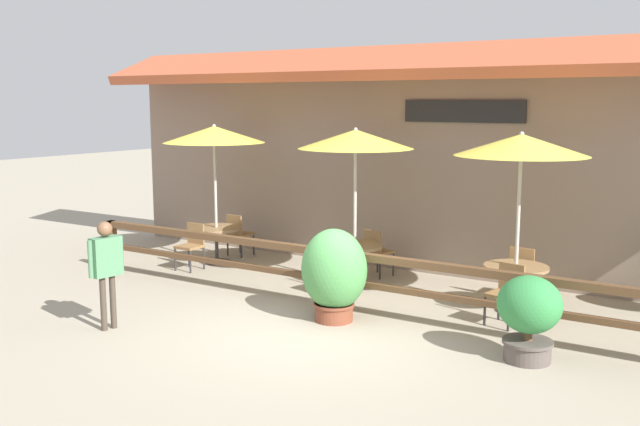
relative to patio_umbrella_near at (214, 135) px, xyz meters
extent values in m
plane|color=#9E937F|center=(3.89, -2.61, -2.53)|extent=(60.00, 60.00, 0.00)
cube|color=gray|center=(3.89, 1.59, -0.73)|extent=(14.00, 0.40, 3.60)
cube|color=#B25133|center=(3.89, 1.04, 1.34)|extent=(14.28, 1.48, 0.70)
cube|color=black|center=(4.54, 1.36, 0.47)|extent=(2.22, 0.04, 0.39)
cube|color=brown|center=(3.89, -1.56, -1.64)|extent=(10.40, 0.14, 0.11)
cube|color=brown|center=(3.89, -1.56, -2.06)|extent=(10.40, 0.10, 0.09)
cube|color=brown|center=(-1.24, -1.56, -2.06)|extent=(0.14, 0.14, 0.95)
cube|color=brown|center=(3.89, -1.56, -2.06)|extent=(0.14, 0.14, 0.95)
cylinder|color=#B7B2A8|center=(0.00, 0.00, -1.32)|extent=(0.06, 0.06, 2.43)
cone|color=#EAD64C|center=(0.00, 0.00, 0.01)|extent=(1.98, 1.98, 0.32)
sphere|color=#B2ADA3|center=(0.00, 0.00, 0.17)|extent=(0.07, 0.07, 0.07)
cylinder|color=olive|center=(0.00, 0.00, -1.84)|extent=(0.97, 0.97, 0.05)
cylinder|color=#333333|center=(0.00, 0.00, -2.20)|extent=(0.07, 0.07, 0.66)
cylinder|color=#333333|center=(0.00, 0.00, -2.52)|extent=(0.54, 0.54, 0.03)
cube|color=olive|center=(-0.02, -0.77, -2.08)|extent=(0.42, 0.42, 0.05)
cube|color=olive|center=(-0.02, -0.58, -1.86)|extent=(0.40, 0.04, 0.40)
cylinder|color=#2D2D2D|center=(-0.21, -0.96, -2.32)|extent=(0.04, 0.04, 0.43)
cylinder|color=#2D2D2D|center=(0.17, -0.96, -2.32)|extent=(0.04, 0.04, 0.43)
cylinder|color=#2D2D2D|center=(-0.21, -0.58, -2.32)|extent=(0.04, 0.04, 0.43)
cylinder|color=#2D2D2D|center=(0.17, -0.58, -2.32)|extent=(0.04, 0.04, 0.43)
cube|color=olive|center=(-0.01, 0.77, -2.08)|extent=(0.45, 0.45, 0.05)
cube|color=olive|center=(-0.02, 0.58, -1.86)|extent=(0.40, 0.06, 0.40)
cylinder|color=#2D2D2D|center=(0.20, 0.94, -2.32)|extent=(0.04, 0.04, 0.43)
cylinder|color=#2D2D2D|center=(-0.18, 0.97, -2.32)|extent=(0.04, 0.04, 0.43)
cylinder|color=#2D2D2D|center=(0.17, 0.57, -2.32)|extent=(0.04, 0.04, 0.43)
cylinder|color=#2D2D2D|center=(-0.21, 0.59, -2.32)|extent=(0.04, 0.04, 0.43)
cylinder|color=#B7B2A8|center=(3.17, -0.05, -1.32)|extent=(0.06, 0.06, 2.43)
cone|color=#EAD64C|center=(3.17, -0.05, 0.01)|extent=(1.98, 1.98, 0.32)
sphere|color=#B2ADA3|center=(3.17, -0.05, 0.17)|extent=(0.07, 0.07, 0.07)
cylinder|color=olive|center=(3.17, -0.05, -1.84)|extent=(0.97, 0.97, 0.05)
cylinder|color=#333333|center=(3.17, -0.05, -2.20)|extent=(0.07, 0.07, 0.66)
cylinder|color=#333333|center=(3.17, -0.05, -2.52)|extent=(0.54, 0.54, 0.03)
cube|color=olive|center=(3.18, -0.82, -2.08)|extent=(0.51, 0.51, 0.05)
cube|color=olive|center=(3.22, -0.64, -1.86)|extent=(0.40, 0.13, 0.40)
cylinder|color=#2D2D2D|center=(2.95, -0.96, -2.32)|extent=(0.04, 0.04, 0.43)
cylinder|color=#2D2D2D|center=(3.31, -1.05, -2.32)|extent=(0.04, 0.04, 0.43)
cylinder|color=#2D2D2D|center=(3.04, -0.59, -2.32)|extent=(0.04, 0.04, 0.43)
cylinder|color=#2D2D2D|center=(3.41, -0.68, -2.32)|extent=(0.04, 0.04, 0.43)
cube|color=olive|center=(3.24, 0.72, -2.08)|extent=(0.50, 0.50, 0.05)
cube|color=olive|center=(3.20, 0.53, -1.86)|extent=(0.40, 0.13, 0.40)
cylinder|color=#2D2D2D|center=(3.47, 0.86, -2.32)|extent=(0.04, 0.04, 0.43)
cylinder|color=#2D2D2D|center=(3.10, 0.95, -2.32)|extent=(0.04, 0.04, 0.43)
cylinder|color=#2D2D2D|center=(3.39, 0.49, -2.32)|extent=(0.04, 0.04, 0.43)
cylinder|color=#2D2D2D|center=(3.02, 0.58, -2.32)|extent=(0.04, 0.04, 0.43)
cylinder|color=#B7B2A8|center=(6.03, -0.16, -1.32)|extent=(0.06, 0.06, 2.43)
cone|color=#EAD64C|center=(6.03, -0.16, 0.01)|extent=(1.98, 1.98, 0.32)
sphere|color=#B2ADA3|center=(6.03, -0.16, 0.17)|extent=(0.07, 0.07, 0.07)
cylinder|color=olive|center=(6.03, -0.16, -1.84)|extent=(0.97, 0.97, 0.05)
cylinder|color=#333333|center=(6.03, -0.16, -2.20)|extent=(0.07, 0.07, 0.66)
cylinder|color=#333333|center=(6.03, -0.16, -2.52)|extent=(0.54, 0.54, 0.03)
cube|color=olive|center=(6.10, -0.93, -2.08)|extent=(0.50, 0.50, 0.05)
cube|color=olive|center=(6.14, -0.74, -1.86)|extent=(0.40, 0.12, 0.40)
cylinder|color=#2D2D2D|center=(5.88, -1.07, -2.32)|extent=(0.04, 0.04, 0.43)
cylinder|color=#2D2D2D|center=(6.25, -1.15, -2.32)|extent=(0.04, 0.04, 0.43)
cylinder|color=#2D2D2D|center=(5.96, -0.70, -2.32)|extent=(0.04, 0.04, 0.43)
cylinder|color=#2D2D2D|center=(6.33, -0.78, -2.32)|extent=(0.04, 0.04, 0.43)
cube|color=olive|center=(5.96, 0.61, -2.08)|extent=(0.44, 0.44, 0.05)
cube|color=olive|center=(5.95, 0.42, -1.86)|extent=(0.40, 0.05, 0.40)
cylinder|color=#2D2D2D|center=(6.15, 0.80, -2.32)|extent=(0.04, 0.04, 0.43)
cylinder|color=#2D2D2D|center=(5.77, 0.81, -2.32)|extent=(0.04, 0.04, 0.43)
cylinder|color=#2D2D2D|center=(6.14, 0.42, -2.32)|extent=(0.04, 0.04, 0.43)
cylinder|color=#2D2D2D|center=(5.76, 0.43, -2.32)|extent=(0.04, 0.04, 0.43)
cylinder|color=brown|center=(3.93, -2.02, -2.40)|extent=(0.56, 0.56, 0.26)
cylinder|color=brown|center=(3.93, -2.02, -2.29)|extent=(0.60, 0.60, 0.04)
ellipsoid|color=#4C934C|center=(3.93, -2.02, -1.76)|extent=(0.98, 0.88, 1.19)
cylinder|color=#564C47|center=(6.80, -2.15, -2.40)|extent=(0.58, 0.58, 0.27)
cylinder|color=#564C47|center=(6.80, -2.15, -2.29)|extent=(0.62, 0.62, 0.04)
cylinder|color=brown|center=(6.80, -2.15, -2.16)|extent=(0.10, 0.10, 0.21)
ellipsoid|color=#338442|center=(6.80, -2.15, -1.81)|extent=(0.79, 0.71, 0.72)
cylinder|color=#42382D|center=(1.46, -3.97, -2.14)|extent=(0.09, 0.09, 0.77)
cylinder|color=#42382D|center=(1.44, -4.12, -2.14)|extent=(0.09, 0.09, 0.77)
cube|color=#4C7F56|center=(1.45, -4.04, -1.48)|extent=(0.26, 0.44, 0.55)
cylinder|color=#4C7F56|center=(1.49, -3.81, -1.48)|extent=(0.07, 0.07, 0.52)
cylinder|color=#4C7F56|center=(1.41, -4.28, -1.48)|extent=(0.07, 0.07, 0.52)
sphere|color=brown|center=(1.45, -4.04, -1.10)|extent=(0.21, 0.21, 0.21)
camera|label=1|loc=(9.10, -10.65, 0.65)|focal=40.00mm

